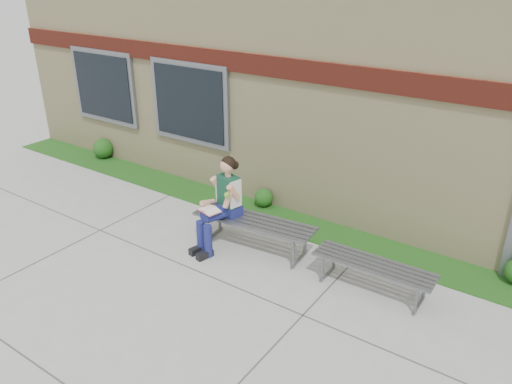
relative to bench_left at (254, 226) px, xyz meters
The scene contains 8 objects.
ground 1.65m from the bench_left, 72.20° to the right, with size 80.00×80.00×0.00m, color #9E9E99.
grass_strip 1.24m from the bench_left, 65.35° to the left, with size 16.00×0.80×0.02m, color #134312.
school_building 4.80m from the bench_left, 83.72° to the left, with size 16.20×6.22×4.20m.
bench_left is the anchor object (origin of this frame).
bench_right 2.00m from the bench_left, ahead, with size 1.69×0.49×0.44m.
girl 0.65m from the bench_left, 154.40° to the right, with size 0.56×0.94×1.50m.
shrub_west 5.37m from the bench_left, 165.76° to the left, with size 0.46×0.46×0.46m, color #134312.
shrub_mid 1.51m from the bench_left, 117.88° to the left, with size 0.35×0.35×0.35m, color #134312.
Camera 1 is at (3.47, -4.15, 4.19)m, focal length 35.00 mm.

